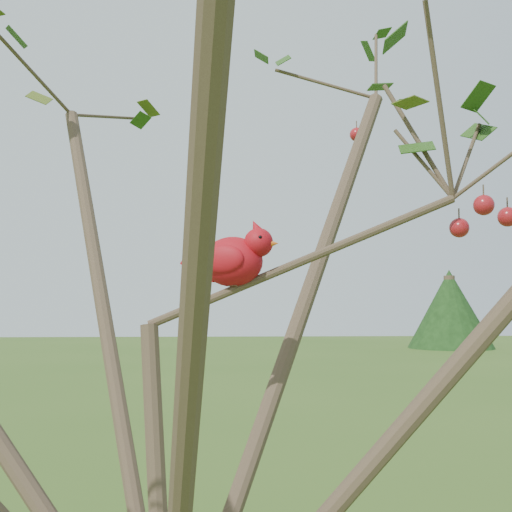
# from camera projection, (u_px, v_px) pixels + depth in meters

# --- Properties ---
(crabapple_tree) EXTENTS (2.35, 2.05, 2.95)m
(crabapple_tree) POSITION_uv_depth(u_px,v_px,m) (185.00, 232.00, 1.16)
(crabapple_tree) COLOR #3B2A1F
(crabapple_tree) RESTS_ON ground
(cardinal) EXTENTS (0.20, 0.14, 0.14)m
(cardinal) POSITION_uv_depth(u_px,v_px,m) (236.00, 259.00, 1.27)
(cardinal) COLOR red
(cardinal) RESTS_ON ground
(distant_trees) EXTENTS (40.53, 11.68, 3.65)m
(distant_trees) POSITION_uv_depth(u_px,v_px,m) (254.00, 316.00, 25.98)
(distant_trees) COLOR #3B2A1F
(distant_trees) RESTS_ON ground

